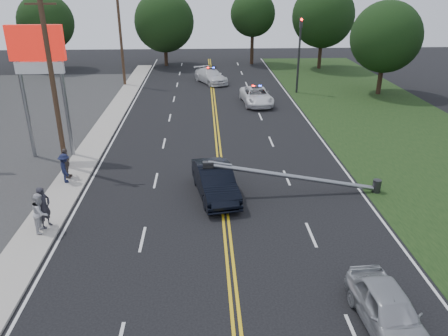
{
  "coord_description": "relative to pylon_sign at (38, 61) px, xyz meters",
  "views": [
    {
      "loc": [
        -0.94,
        -12.27,
        10.39
      ],
      "look_at": [
        0.02,
        7.67,
        1.7
      ],
      "focal_mm": 35.0,
      "sensor_mm": 36.0,
      "label": 1
    }
  ],
  "objects": [
    {
      "name": "ground",
      "position": [
        10.5,
        -14.0,
        -6.0
      ],
      "size": [
        120.0,
        120.0,
        0.0
      ],
      "primitive_type": "plane",
      "color": "black",
      "rests_on": "ground"
    },
    {
      "name": "sidewalk",
      "position": [
        2.1,
        -4.0,
        -5.94
      ],
      "size": [
        1.8,
        70.0,
        0.12
      ],
      "primitive_type": "cube",
      "color": "#A7A197",
      "rests_on": "ground"
    },
    {
      "name": "centerline_yellow",
      "position": [
        10.5,
        -4.0,
        -5.99
      ],
      "size": [
        0.36,
        80.0,
        0.0
      ],
      "primitive_type": "cube",
      "color": "gold",
      "rests_on": "ground"
    },
    {
      "name": "pylon_sign",
      "position": [
        0.0,
        0.0,
        0.0
      ],
      "size": [
        3.2,
        0.35,
        8.0
      ],
      "color": "gray",
      "rests_on": "ground"
    },
    {
      "name": "traffic_signal",
      "position": [
        18.8,
        16.0,
        -1.79
      ],
      "size": [
        0.28,
        0.41,
        7.05
      ],
      "color": "#2D2D30",
      "rests_on": "ground"
    },
    {
      "name": "fallen_streetlight",
      "position": [
        14.69,
        -6.0,
        -5.08
      ],
      "size": [
        9.36,
        0.44,
        1.91
      ],
      "color": "#2D2D30",
      "rests_on": "ground"
    },
    {
      "name": "utility_pole_mid",
      "position": [
        1.3,
        -2.0,
        -0.91
      ],
      "size": [
        1.6,
        0.28,
        10.0
      ],
      "color": "#382619",
      "rests_on": "ground"
    },
    {
      "name": "utility_pole_far",
      "position": [
        1.3,
        20.0,
        -0.91
      ],
      "size": [
        1.6,
        0.28,
        10.0
      ],
      "color": "#382619",
      "rests_on": "ground"
    },
    {
      "name": "tree_5",
      "position": [
        -9.1,
        29.45,
        -0.41
      ],
      "size": [
        6.58,
        6.58,
        8.88
      ],
      "color": "black",
      "rests_on": "ground"
    },
    {
      "name": "tree_6",
      "position": [
        4.84,
        31.33,
        -0.58
      ],
      "size": [
        7.43,
        7.43,
        9.14
      ],
      "color": "black",
      "rests_on": "ground"
    },
    {
      "name": "tree_7",
      "position": [
        16.04,
        32.01,
        0.27
      ],
      "size": [
        5.69,
        5.69,
        9.12
      ],
      "color": "black",
      "rests_on": "ground"
    },
    {
      "name": "tree_8",
      "position": [
        24.16,
        28.48,
        0.24
      ],
      "size": [
        7.46,
        7.46,
        9.97
      ],
      "color": "black",
      "rests_on": "ground"
    },
    {
      "name": "tree_9",
      "position": [
        26.69,
        15.09,
        -0.62
      ],
      "size": [
        6.56,
        6.56,
        8.67
      ],
      "color": "black",
      "rests_on": "ground"
    },
    {
      "name": "crashed_sedan",
      "position": [
        10.08,
        -5.99,
        -5.19
      ],
      "size": [
        2.56,
        5.15,
        1.62
      ],
      "primitive_type": "imported",
      "rotation": [
        0.0,
        0.0,
        0.18
      ],
      "color": "black",
      "rests_on": "ground"
    },
    {
      "name": "waiting_sedan",
      "position": [
        15.32,
        -15.64,
        -5.3
      ],
      "size": [
        1.88,
        4.19,
        1.4
      ],
      "primitive_type": "imported",
      "rotation": [
        0.0,
        0.0,
        0.06
      ],
      "color": "#A2A5AA",
      "rests_on": "ground"
    },
    {
      "name": "emergency_a",
      "position": [
        14.32,
        11.96,
        -5.27
      ],
      "size": [
        2.81,
        5.39,
        1.45
      ],
      "primitive_type": "imported",
      "rotation": [
        0.0,
        0.0,
        0.08
      ],
      "color": "white",
      "rests_on": "ground"
    },
    {
      "name": "emergency_b",
      "position": [
        10.41,
        20.78,
        -5.25
      ],
      "size": [
        4.03,
        5.56,
        1.5
      ],
      "primitive_type": "imported",
      "rotation": [
        0.0,
        0.0,
        0.42
      ],
      "color": "silver",
      "rests_on": "ground"
    },
    {
      "name": "bystander_a",
      "position": [
        2.41,
        -8.9,
        -4.91
      ],
      "size": [
        0.7,
        0.83,
        1.94
      ],
      "primitive_type": "imported",
      "rotation": [
        0.0,
        0.0,
        1.19
      ],
      "color": "#282830",
      "rests_on": "sidewalk"
    },
    {
      "name": "bystander_b",
      "position": [
        2.37,
        -9.24,
        -4.97
      ],
      "size": [
        0.7,
        0.89,
        1.81
      ],
      "primitive_type": "imported",
      "rotation": [
        0.0,
        0.0,
        1.56
      ],
      "color": "#BAB9BF",
      "rests_on": "sidewalk"
    },
    {
      "name": "bystander_c",
      "position": [
        1.97,
        -4.17,
        -5.06
      ],
      "size": [
        0.99,
        1.21,
        1.64
      ],
      "primitive_type": "imported",
      "rotation": [
        0.0,
        0.0,
        2.0
      ],
      "color": "#171C3B",
      "rests_on": "sidewalk"
    },
    {
      "name": "bystander_d",
      "position": [
        1.87,
        -3.58,
        -5.02
      ],
      "size": [
        0.45,
        1.02,
        1.72
      ],
      "primitive_type": "imported",
      "rotation": [
        0.0,
        0.0,
        1.54
      ],
      "color": "#5E524B",
      "rests_on": "sidewalk"
    }
  ]
}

